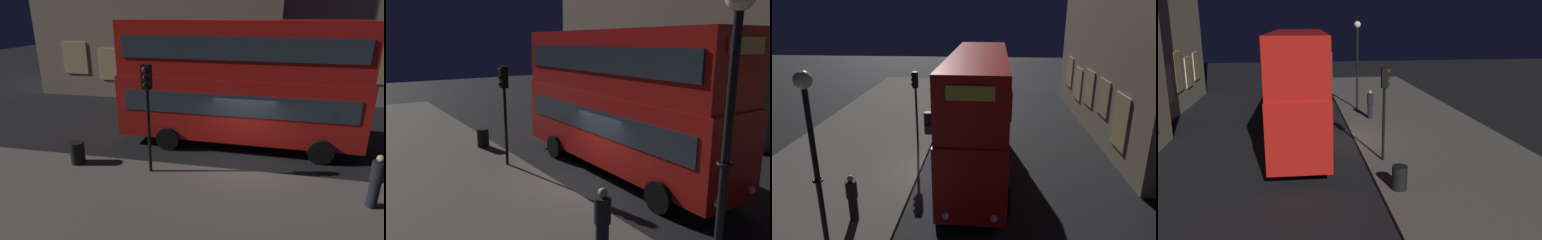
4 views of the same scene
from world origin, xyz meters
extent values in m
plane|color=black|center=(0.00, 0.00, 0.00)|extent=(80.00, 80.00, 0.00)
cube|color=#5B564F|center=(0.00, -4.68, 0.06)|extent=(44.00, 7.84, 0.12)
cube|color=#F9E09E|center=(5.40, 9.71, 2.33)|extent=(1.46, 0.06, 2.41)
cube|color=#E5C67F|center=(7.68, 9.71, 2.76)|extent=(1.46, 0.06, 2.55)
cube|color=#F9E09E|center=(9.96, 9.71, 2.44)|extent=(1.46, 0.06, 2.10)
cube|color=#F2D18C|center=(12.24, 9.71, 2.63)|extent=(1.46, 0.06, 2.06)
cube|color=red|center=(-0.39, 1.94, 1.86)|extent=(10.37, 2.64, 2.70)
cube|color=red|center=(-0.39, 1.94, 4.35)|extent=(10.17, 2.59, 2.29)
cube|color=#2D3842|center=(-0.39, 1.94, 2.20)|extent=(9.55, 2.68, 0.90)
cube|color=#2D3842|center=(-0.39, 1.94, 4.47)|extent=(9.55, 2.68, 0.90)
cube|color=#F2D84C|center=(4.72, 1.83, 4.98)|extent=(0.11, 1.46, 0.44)
sphere|color=white|center=(4.81, 2.62, 0.86)|extent=(0.24, 0.24, 0.24)
sphere|color=white|center=(4.78, 1.05, 0.86)|extent=(0.24, 0.24, 0.24)
cylinder|color=black|center=(3.15, 3.13, 0.51)|extent=(1.02, 0.26, 1.02)
cylinder|color=black|center=(3.10, 0.61, 0.51)|extent=(1.02, 0.26, 1.02)
cylinder|color=black|center=(-3.20, 3.26, 0.51)|extent=(1.02, 0.26, 1.02)
cylinder|color=black|center=(-3.25, 0.74, 0.51)|extent=(1.02, 0.26, 1.02)
cylinder|color=black|center=(-3.27, -1.52, 1.70)|extent=(0.12, 0.12, 3.17)
cube|color=black|center=(-3.27, -1.52, 3.71)|extent=(0.33, 0.27, 0.85)
sphere|color=red|center=(-3.28, -1.67, 3.98)|extent=(0.17, 0.17, 0.17)
sphere|color=black|center=(-3.28, -1.67, 3.71)|extent=(0.17, 0.17, 0.17)
sphere|color=black|center=(-3.28, -1.67, 3.44)|extent=(0.17, 0.17, 0.17)
cylinder|color=black|center=(6.81, -1.95, 2.83)|extent=(0.14, 0.14, 5.42)
torus|color=black|center=(6.81, -1.95, 3.14)|extent=(0.28, 0.28, 0.06)
sphere|color=#F9EFC6|center=(6.81, -1.95, 5.74)|extent=(0.44, 0.44, 0.44)
cylinder|color=black|center=(4.11, -2.33, 0.57)|extent=(0.31, 0.31, 0.90)
cylinder|color=black|center=(4.11, -2.33, 1.33)|extent=(0.39, 0.39, 0.62)
sphere|color=tan|center=(4.11, -2.33, 1.75)|extent=(0.22, 0.22, 0.22)
cylinder|color=black|center=(-6.30, -1.45, 0.56)|extent=(0.55, 0.55, 0.88)
camera|label=1|loc=(0.36, -11.53, 5.82)|focal=29.32mm
camera|label=2|loc=(10.06, -7.05, 5.10)|focal=33.67mm
camera|label=3|loc=(14.30, 2.33, 7.32)|focal=31.82mm
camera|label=4|loc=(-18.74, 2.03, 5.97)|focal=36.12mm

